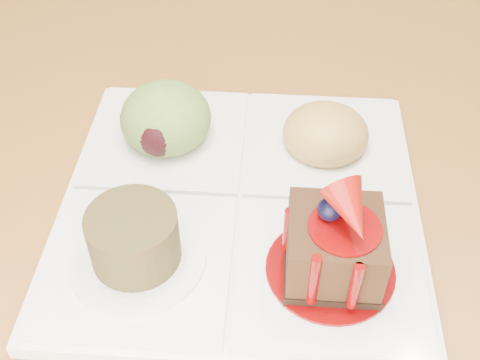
# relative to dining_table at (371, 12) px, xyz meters

# --- Properties ---
(ground) EXTENTS (6.00, 6.00, 0.00)m
(ground) POSITION_rel_dining_table_xyz_m (0.00, 0.00, -0.68)
(ground) COLOR #572F19
(dining_table) EXTENTS (1.00, 1.80, 0.75)m
(dining_table) POSITION_rel_dining_table_xyz_m (0.00, 0.00, 0.00)
(dining_table) COLOR #966026
(dining_table) RESTS_ON ground
(sampler_plate) EXTENTS (0.31, 0.31, 0.11)m
(sampler_plate) POSITION_rel_dining_table_xyz_m (-0.10, -0.46, 0.09)
(sampler_plate) COLOR white
(sampler_plate) RESTS_ON dining_table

